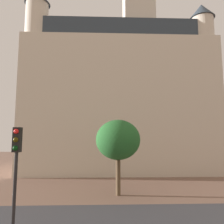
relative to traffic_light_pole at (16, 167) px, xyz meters
The scene contains 5 objects.
ground_plane 7.61m from the traffic_light_pole, 59.30° to the left, with size 120.00×120.00×0.00m, color brown.
street_asphalt_strip 6.07m from the traffic_light_pole, 46.64° to the left, with size 120.00×6.28×0.00m, color #38383D.
landmark_building 25.06m from the traffic_light_pole, 76.64° to the left, with size 24.60×13.64×35.64m.
traffic_light_pole is the anchor object (origin of this frame).
tree_curb_far 10.17m from the traffic_light_pole, 64.99° to the left, with size 3.49×3.49×5.81m.
Camera 1 is at (-0.34, -4.04, 4.32)m, focal length 35.09 mm.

